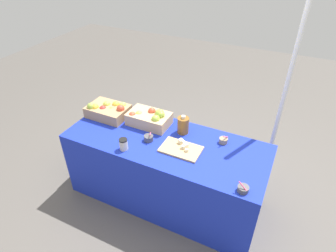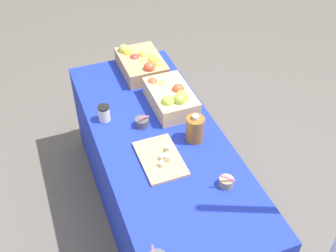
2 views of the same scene
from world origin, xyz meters
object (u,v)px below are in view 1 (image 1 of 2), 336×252
at_px(apple_crate_middle, 150,118).
at_px(apple_crate_left, 108,110).
at_px(sample_bowl_mid, 149,138).
at_px(cutting_board_front, 181,149).
at_px(tent_pole, 285,94).
at_px(sample_bowl_near, 243,189).
at_px(coffee_cup, 123,144).
at_px(sample_bowl_far, 223,140).
at_px(cider_jug, 183,125).

bearing_deg(apple_crate_middle, apple_crate_left, -173.67).
xyz_separation_m(apple_crate_left, sample_bowl_mid, (0.58, -0.19, -0.04)).
distance_m(cutting_board_front, tent_pole, 1.10).
distance_m(sample_bowl_near, coffee_cup, 1.08).
xyz_separation_m(apple_crate_left, sample_bowl_far, (1.22, 0.08, -0.04)).
bearing_deg(apple_crate_middle, cider_jug, 3.02).
bearing_deg(sample_bowl_mid, cutting_board_front, 1.52).
relative_size(apple_crate_left, cider_jug, 2.22).
height_order(cider_jug, coffee_cup, cider_jug).
xyz_separation_m(sample_bowl_near, coffee_cup, (-1.08, 0.03, 0.03)).
relative_size(cider_jug, tent_pole, 0.09).
xyz_separation_m(apple_crate_left, apple_crate_middle, (0.46, 0.05, 0.01)).
distance_m(apple_crate_left, sample_bowl_mid, 0.62).
bearing_deg(cider_jug, apple_crate_middle, -176.98).
bearing_deg(sample_bowl_mid, sample_bowl_far, 23.28).
bearing_deg(cutting_board_front, sample_bowl_mid, -178.48).
relative_size(sample_bowl_far, cider_jug, 0.55).
distance_m(sample_bowl_far, tent_pole, 0.73).
height_order(apple_crate_middle, cutting_board_front, apple_crate_middle).
bearing_deg(sample_bowl_near, tent_pole, 84.99).
bearing_deg(apple_crate_middle, sample_bowl_near, -24.15).
height_order(apple_crate_left, tent_pole, tent_pole).
xyz_separation_m(apple_crate_left, tent_pole, (1.61, 0.60, 0.28)).
height_order(coffee_cup, tent_pole, tent_pole).
height_order(cutting_board_front, sample_bowl_mid, sample_bowl_mid).
relative_size(cutting_board_front, sample_bowl_far, 3.47).
bearing_deg(coffee_cup, sample_bowl_mid, 56.30).
xyz_separation_m(sample_bowl_mid, sample_bowl_far, (0.63, 0.27, -0.00)).
bearing_deg(cider_jug, coffee_cup, -128.53).
relative_size(cutting_board_front, sample_bowl_near, 3.71).
bearing_deg(coffee_cup, sample_bowl_near, -1.49).
bearing_deg(coffee_cup, apple_crate_middle, 87.78).
bearing_deg(coffee_cup, tent_pole, 40.53).
distance_m(cutting_board_front, sample_bowl_mid, 0.33).
xyz_separation_m(apple_crate_middle, tent_pole, (1.15, 0.55, 0.27)).
relative_size(apple_crate_middle, tent_pole, 0.19).
xyz_separation_m(apple_crate_middle, cutting_board_front, (0.45, -0.23, -0.06)).
relative_size(coffee_cup, tent_pole, 0.05).
relative_size(apple_crate_middle, sample_bowl_near, 4.32).
relative_size(apple_crate_middle, sample_bowl_far, 4.04).
relative_size(apple_crate_left, sample_bowl_far, 4.02).
distance_m(sample_bowl_mid, tent_pole, 1.34).
bearing_deg(cider_jug, sample_bowl_near, -34.97).
xyz_separation_m(cider_jug, tent_pole, (0.80, 0.53, 0.26)).
distance_m(apple_crate_middle, coffee_cup, 0.45).
bearing_deg(sample_bowl_near, coffee_cup, 178.51).
bearing_deg(cider_jug, cutting_board_front, -69.69).
bearing_deg(sample_bowl_far, sample_bowl_mid, -156.72).
bearing_deg(coffee_cup, cutting_board_front, 24.89).
bearing_deg(cutting_board_front, sample_bowl_far, 40.67).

